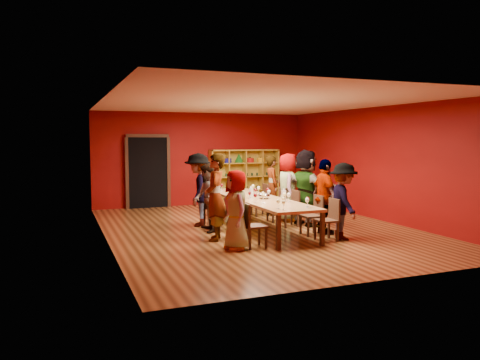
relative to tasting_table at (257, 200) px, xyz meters
name	(u,v)px	position (x,y,z in m)	size (l,w,h in m)	color
room_shell	(257,166)	(0.00, 0.00, 0.80)	(7.10, 9.10, 3.04)	#512E15
tasting_table	(257,200)	(0.00, 0.00, 0.00)	(1.10, 4.50, 0.75)	#A97646
doorway	(148,172)	(-1.80, 4.43, 0.42)	(1.40, 0.17, 2.30)	black
shelving_unit	(244,174)	(1.40, 4.32, 0.28)	(2.40, 0.40, 1.80)	gold
chair_person_left_0	(251,223)	(-0.91, -1.80, -0.20)	(0.42, 0.42, 0.89)	black
person_left_0	(236,210)	(-1.22, -1.80, 0.08)	(0.76, 0.41, 1.55)	beige
chair_person_left_1	(234,216)	(-0.91, -0.87, -0.20)	(0.42, 0.42, 0.89)	black
person_left_1	(215,197)	(-1.34, -0.87, 0.23)	(0.67, 0.49, 1.85)	#6089C7
chair_person_left_2	(221,210)	(-0.91, 0.03, -0.20)	(0.42, 0.42, 0.89)	black
person_left_2	(207,198)	(-1.24, 0.03, 0.10)	(0.77, 0.42, 1.59)	#CF8B90
chair_person_left_3	(210,205)	(-0.91, 0.85, -0.20)	(0.42, 0.42, 0.89)	black
person_left_3	(198,190)	(-1.21, 0.85, 0.20)	(1.17, 0.48, 1.80)	#5582B0
chair_person_right_0	(330,217)	(0.91, -1.77, -0.20)	(0.42, 0.42, 0.89)	black
person_right_0	(343,201)	(1.24, -1.77, 0.12)	(1.06, 0.44, 1.65)	beige
chair_person_right_1	(314,213)	(0.91, -1.14, -0.20)	(0.42, 0.42, 0.89)	black
person_right_1	(325,197)	(1.17, -1.14, 0.15)	(1.00, 0.45, 1.70)	teal
chair_person_right_2	(292,206)	(0.91, -0.04, -0.20)	(0.42, 0.42, 0.89)	black
person_right_2	(306,188)	(1.31, -0.04, 0.25)	(1.76, 0.50, 1.89)	#4B4B50
chair_person_right_3	(279,203)	(0.91, 0.66, -0.20)	(0.42, 0.42, 0.89)	black
person_right_3	(288,187)	(1.17, 0.66, 0.19)	(0.87, 0.47, 1.77)	pink
chair_person_right_4	(262,198)	(0.91, 1.73, -0.20)	(0.42, 0.42, 0.89)	black
person_right_4	(272,185)	(1.21, 1.73, 0.14)	(0.61, 0.45, 1.68)	#5670B1
wine_glass_0	(232,188)	(-0.26, 1.00, 0.21)	(0.09, 0.09, 0.21)	silver
wine_glass_1	(230,189)	(-0.37, 0.88, 0.18)	(0.07, 0.07, 0.18)	silver
wine_glass_2	(255,190)	(0.11, 0.35, 0.18)	(0.07, 0.07, 0.18)	silver
wine_glass_3	(250,194)	(-0.27, -0.19, 0.18)	(0.07, 0.07, 0.18)	silver
wine_glass_4	(283,199)	(0.00, -1.39, 0.18)	(0.07, 0.07, 0.18)	silver
wine_glass_5	(243,185)	(0.37, 1.86, 0.18)	(0.07, 0.07, 0.18)	silver
wine_glass_6	(235,187)	(-0.09, 1.22, 0.19)	(0.08, 0.08, 0.20)	silver
wine_glass_7	(269,192)	(0.27, -0.10, 0.19)	(0.08, 0.08, 0.19)	silver
wine_glass_8	(259,188)	(0.36, 0.72, 0.19)	(0.08, 0.08, 0.20)	silver
wine_glass_9	(263,194)	(-0.07, -0.51, 0.20)	(0.08, 0.08, 0.20)	silver
wine_glass_10	(263,196)	(-0.26, -0.95, 0.20)	(0.08, 0.08, 0.21)	silver
wine_glass_11	(221,186)	(-0.31, 1.71, 0.19)	(0.08, 0.08, 0.20)	silver
wine_glass_12	(268,190)	(0.33, 0.11, 0.20)	(0.08, 0.08, 0.21)	silver
wine_glass_13	(289,195)	(0.34, -0.99, 0.20)	(0.09, 0.09, 0.21)	silver
wine_glass_14	(283,203)	(-0.28, -1.96, 0.19)	(0.08, 0.08, 0.19)	silver
wine_glass_15	(308,199)	(0.37, -1.78, 0.20)	(0.08, 0.08, 0.21)	silver
wine_glass_16	(307,201)	(0.29, -1.90, 0.20)	(0.08, 0.08, 0.20)	silver
wine_glass_17	(255,196)	(-0.37, -0.76, 0.20)	(0.08, 0.08, 0.20)	silver
wine_glass_18	(218,185)	(-0.33, 1.98, 0.19)	(0.08, 0.08, 0.20)	silver
wine_glass_19	(241,192)	(-0.34, 0.17, 0.18)	(0.07, 0.07, 0.18)	silver
wine_glass_20	(278,202)	(-0.32, -1.80, 0.19)	(0.08, 0.08, 0.19)	silver
wine_glass_21	(253,187)	(0.33, 1.01, 0.21)	(0.09, 0.09, 0.21)	silver
wine_glass_22	(243,185)	(0.29, 1.62, 0.19)	(0.08, 0.08, 0.19)	silver
wine_glass_23	(284,195)	(0.30, -0.86, 0.20)	(0.08, 0.08, 0.21)	silver
spittoon_bowl	(264,196)	(0.07, -0.24, 0.12)	(0.29, 0.29, 0.16)	#B5B7BC
carafe_a	(251,193)	(-0.15, 0.01, 0.17)	(0.11, 0.11, 0.27)	silver
carafe_b	(284,195)	(0.31, -0.80, 0.18)	(0.11, 0.11, 0.28)	silver
wine_bottle	(235,186)	(0.06, 1.63, 0.18)	(0.10, 0.10, 0.34)	#153B1C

